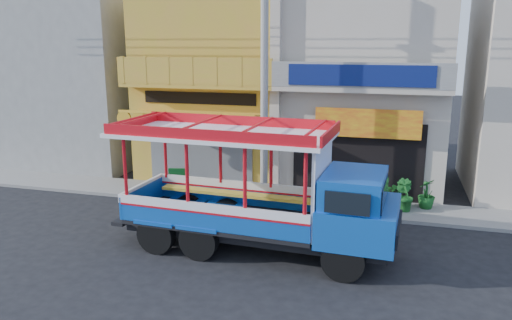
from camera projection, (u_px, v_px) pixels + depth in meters
The scene contains 12 objects.
ground at pixel (268, 248), 14.00m from camera, with size 90.00×90.00×0.00m, color black.
sidewalk at pixel (296, 203), 17.73m from camera, with size 30.00×2.00×0.12m, color slate.
shophouse_left at pixel (225, 78), 21.56m from camera, with size 6.00×7.50×8.24m.
shophouse_right at pixel (366, 81), 19.98m from camera, with size 6.00×6.75×8.24m.
party_pilaster at pixel (275, 88), 17.88m from camera, with size 0.35×0.30×8.00m, color #C0B39D.
filler_building_left at pixel (85, 82), 23.50m from camera, with size 6.00×6.00×7.60m, color gray.
utility_pole at pixel (269, 61), 16.15m from camera, with size 28.00×0.26×9.00m.
songthaew_truck at pixel (275, 193), 13.24m from camera, with size 7.73×2.90×3.55m.
green_sign at pixel (177, 183), 18.52m from camera, with size 0.63×0.40×0.96m.
potted_plant_a at pixel (397, 194), 16.96m from camera, with size 0.84×0.73×0.94m, color #18561E.
potted_plant_b at pixel (404, 195), 16.58m from camera, with size 0.59×0.48×1.08m, color #18561E.
potted_plant_c at pixel (427, 194), 16.86m from camera, with size 0.57×0.57×1.01m, color #18561E.
Camera 1 is at (3.19, -12.66, 5.64)m, focal length 35.00 mm.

